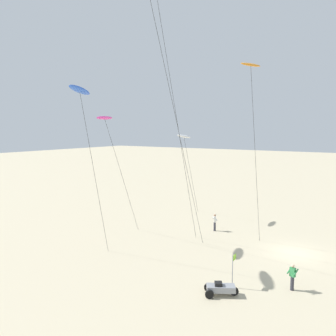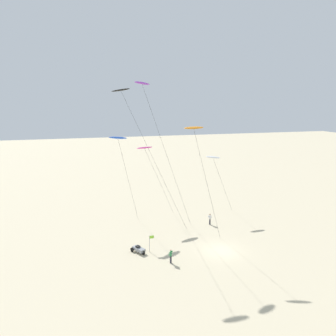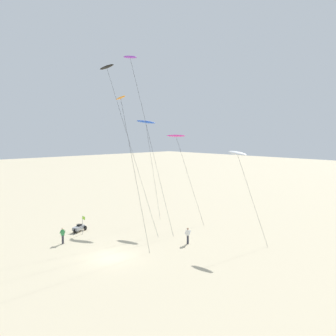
% 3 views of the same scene
% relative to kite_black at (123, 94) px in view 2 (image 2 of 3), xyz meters
% --- Properties ---
extents(ground_plane, '(260.00, 260.00, 0.00)m').
position_rel_kite_black_xyz_m(ground_plane, '(10.48, -7.03, -18.80)').
color(ground_plane, beige).
extents(kite_black, '(10.10, 0.91, 19.58)m').
position_rel_kite_black_xyz_m(kite_black, '(0.00, 0.00, 0.00)').
color(kite_black, black).
rests_on(kite_black, ground).
extents(kite_white, '(5.03, 0.98, 9.55)m').
position_rel_kite_black_xyz_m(kite_white, '(14.93, 5.94, -9.65)').
color(kite_white, white).
rests_on(kite_white, ground).
extents(kite_blue, '(4.20, 1.69, 13.12)m').
position_rel_kite_black_xyz_m(kite_blue, '(-0.02, 5.93, -6.12)').
color(kite_blue, blue).
rests_on(kite_blue, ground).
extents(kite_orange, '(5.32, 1.26, 15.02)m').
position_rel_kite_black_xyz_m(kite_orange, '(7.98, -3.82, -4.28)').
color(kite_orange, orange).
rests_on(kite_orange, ground).
extents(kite_purple, '(8.17, 1.02, 20.48)m').
position_rel_kite_black_xyz_m(kite_purple, '(2.83, 1.33, 1.02)').
color(kite_purple, purple).
rests_on(kite_purple, ground).
extents(kite_magenta, '(6.13, 1.45, 11.13)m').
position_rel_kite_black_xyz_m(kite_magenta, '(4.18, 7.49, -7.95)').
color(kite_magenta, '#D8339E').
rests_on(kite_magenta, ground).
extents(kite_flyer_nearest, '(0.71, 0.69, 1.67)m').
position_rel_kite_black_xyz_m(kite_flyer_nearest, '(12.52, 1.02, -17.91)').
color(kite_flyer_nearest, '#33333D').
rests_on(kite_flyer_nearest, ground).
extents(kite_flyer_middle, '(0.65, 0.67, 1.67)m').
position_rel_kite_black_xyz_m(kite_flyer_middle, '(3.76, -8.31, -17.91)').
color(kite_flyer_middle, '#33333D').
rests_on(kite_flyer_middle, ground).
extents(beach_buggy, '(1.67, 2.06, 0.82)m').
position_rel_kite_black_xyz_m(beach_buggy, '(0.73, -4.80, -18.37)').
color(beach_buggy, gray).
rests_on(beach_buggy, ground).
extents(marker_flag, '(0.56, 0.05, 2.10)m').
position_rel_kite_black_xyz_m(marker_flag, '(2.19, -5.04, -17.31)').
color(marker_flag, gray).
rests_on(marker_flag, ground).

